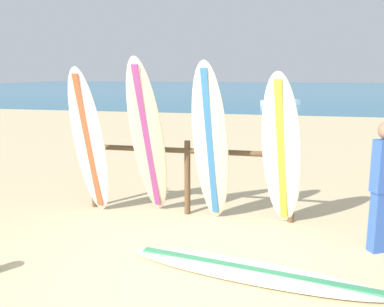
% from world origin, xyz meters
% --- Properties ---
extents(ground_plane, '(120.00, 120.00, 0.00)m').
position_xyz_m(ground_plane, '(0.00, 0.00, 0.00)').
color(ground_plane, '#D3BC8C').
extents(ocean_water, '(120.00, 80.00, 0.01)m').
position_xyz_m(ocean_water, '(0.00, 58.00, 0.00)').
color(ocean_water, '#196B93').
rests_on(ocean_water, ground).
extents(surfboard_rack, '(3.19, 0.09, 1.13)m').
position_xyz_m(surfboard_rack, '(-0.49, 2.14, 0.74)').
color(surfboard_rack, brown).
rests_on(surfboard_rack, ground).
extents(surfboard_leaning_far_left, '(0.49, 0.71, 2.22)m').
position_xyz_m(surfboard_leaning_far_left, '(-1.85, 1.70, 1.11)').
color(surfboard_leaning_far_left, white).
rests_on(surfboard_leaning_far_left, ground).
extents(surfboard_leaning_left, '(0.51, 1.12, 2.35)m').
position_xyz_m(surfboard_leaning_left, '(-0.96, 1.74, 1.18)').
color(surfboard_leaning_left, beige).
rests_on(surfboard_leaning_left, ground).
extents(surfboard_leaning_center_left, '(0.57, 0.81, 2.30)m').
position_xyz_m(surfboard_leaning_center_left, '(-0.06, 1.77, 1.15)').
color(surfboard_leaning_center_left, beige).
rests_on(surfboard_leaning_center_left, ground).
extents(surfboard_leaning_center, '(0.67, 0.98, 2.16)m').
position_xyz_m(surfboard_leaning_center, '(0.90, 1.74, 1.08)').
color(surfboard_leaning_center, white).
rests_on(surfboard_leaning_center, ground).
extents(surfboard_lying_on_sand, '(2.87, 1.01, 0.08)m').
position_xyz_m(surfboard_lying_on_sand, '(0.66, 0.39, 0.04)').
color(surfboard_lying_on_sand, white).
rests_on(surfboard_lying_on_sand, ground).
extents(beachgoer_standing, '(0.30, 0.26, 1.58)m').
position_xyz_m(beachgoer_standing, '(2.08, 1.35, 0.87)').
color(beachgoer_standing, '#3359B2').
rests_on(beachgoer_standing, ground).
extents(small_boat_offshore, '(2.58, 2.37, 0.71)m').
position_xyz_m(small_boat_offshore, '(0.29, 24.71, 0.26)').
color(small_boat_offshore, silver).
rests_on(small_boat_offshore, ocean_water).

